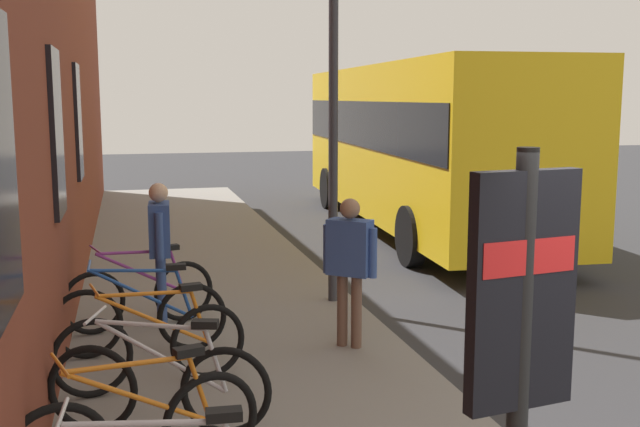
{
  "coord_description": "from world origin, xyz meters",
  "views": [
    {
      "loc": [
        -2.18,
        2.83,
        2.74
      ],
      "look_at": [
        4.64,
        1.1,
        1.66
      ],
      "focal_mm": 42.66,
      "sensor_mm": 36.0,
      "label": 1
    }
  ],
  "objects": [
    {
      "name": "bicycle_mid_rack",
      "position": [
        6.5,
        2.74,
        0.51
      ],
      "size": [
        0.62,
        1.72,
        0.97
      ],
      "color": "black",
      "rests_on": "sidewalk_pavement"
    },
    {
      "name": "bicycle_nearest_sign",
      "position": [
        5.54,
        2.76,
        0.51
      ],
      "size": [
        0.48,
        1.77,
        0.97
      ],
      "color": "black",
      "rests_on": "sidewalk_pavement"
    },
    {
      "name": "station_facade",
      "position": [
        8.99,
        3.8,
        3.87
      ],
      "size": [
        22.0,
        0.65,
        7.75
      ],
      "color": "brown",
      "rests_on": "ground"
    },
    {
      "name": "bicycle_beside_lamp",
      "position": [
        4.59,
        2.67,
        0.51
      ],
      "size": [
        0.53,
        1.75,
        0.97
      ],
      "color": "black",
      "rests_on": "sidewalk_pavement"
    },
    {
      "name": "transit_info_sign",
      "position": [
        0.82,
        1.12,
        1.72
      ],
      "size": [
        0.16,
        0.56,
        2.4
      ],
      "color": "black",
      "rests_on": "sidewalk_pavement"
    },
    {
      "name": "pedestrian_by_facade",
      "position": [
        6.64,
        2.5,
        1.13
      ],
      "size": [
        0.63,
        0.26,
        1.65
      ],
      "color": "#334C8C",
      "rests_on": "sidewalk_pavement"
    },
    {
      "name": "sidewalk_pavement",
      "position": [
        8.0,
        1.75,
        0.06
      ],
      "size": [
        24.0,
        3.5,
        0.12
      ],
      "primitive_type": "cube",
      "color": "gray",
      "rests_on": "ground"
    },
    {
      "name": "ground",
      "position": [
        6.0,
        -1.0,
        0.0
      ],
      "size": [
        60.0,
        60.0,
        0.0
      ],
      "primitive_type": "plane",
      "color": "#2D2D30"
    },
    {
      "name": "city_bus",
      "position": [
        12.53,
        -3.0,
        1.92
      ],
      "size": [
        10.63,
        3.14,
        3.35
      ],
      "color": "yellow",
      "rests_on": "ground"
    },
    {
      "name": "street_lamp",
      "position": [
        7.09,
        0.3,
        3.49
      ],
      "size": [
        0.28,
        0.28,
        5.75
      ],
      "color": "#333338",
      "rests_on": "sidewalk_pavement"
    },
    {
      "name": "pedestrian_near_bus",
      "position": [
        5.26,
        0.62,
        1.09
      ],
      "size": [
        0.47,
        0.49,
        1.58
      ],
      "color": "brown",
      "rests_on": "sidewalk_pavement"
    },
    {
      "name": "bicycle_by_door",
      "position": [
        3.58,
        2.65,
        0.51
      ],
      "size": [
        0.65,
        1.71,
        0.97
      ],
      "color": "black",
      "rests_on": "sidewalk_pavement"
    }
  ]
}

